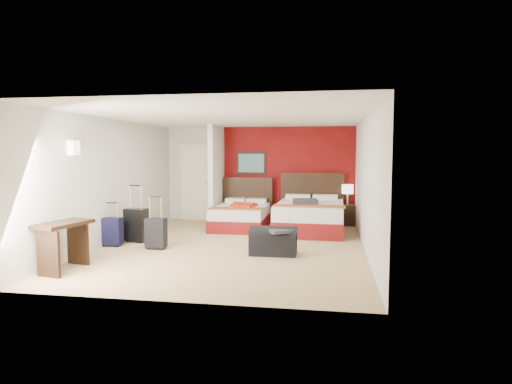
% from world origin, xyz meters
% --- Properties ---
extents(ground, '(6.50, 6.50, 0.00)m').
position_xyz_m(ground, '(0.00, 0.00, 0.00)').
color(ground, '#D7BA84').
rests_on(ground, ground).
extents(room_walls, '(5.02, 6.52, 2.50)m').
position_xyz_m(room_walls, '(-1.40, 1.42, 1.26)').
color(room_walls, silver).
rests_on(room_walls, ground).
extents(red_accent_panel, '(3.50, 0.04, 2.50)m').
position_xyz_m(red_accent_panel, '(0.75, 3.23, 1.25)').
color(red_accent_panel, maroon).
rests_on(red_accent_panel, ground).
extents(partition_wall, '(0.12, 1.20, 2.50)m').
position_xyz_m(partition_wall, '(-1.00, 2.61, 1.25)').
color(partition_wall, silver).
rests_on(partition_wall, ground).
extents(entry_door, '(0.82, 0.06, 2.05)m').
position_xyz_m(entry_door, '(-1.75, 3.20, 1.02)').
color(entry_door, silver).
rests_on(entry_door, ground).
extents(bed_left, '(1.25, 1.78, 0.53)m').
position_xyz_m(bed_left, '(-0.26, 2.07, 0.27)').
color(bed_left, silver).
rests_on(bed_left, ground).
extents(bed_right, '(1.59, 2.23, 0.66)m').
position_xyz_m(bed_right, '(1.41, 1.92, 0.33)').
color(bed_right, white).
rests_on(bed_right, ground).
extents(red_suitcase_open, '(0.65, 0.80, 0.09)m').
position_xyz_m(red_suitcase_open, '(-0.16, 1.97, 0.58)').
color(red_suitcase_open, '#AF290F').
rests_on(red_suitcase_open, bed_left).
extents(jacket_bundle, '(0.60, 0.51, 0.13)m').
position_xyz_m(jacket_bundle, '(1.31, 1.62, 0.72)').
color(jacket_bundle, '#323236').
rests_on(jacket_bundle, bed_right).
extents(nightstand, '(0.40, 0.40, 0.52)m').
position_xyz_m(nightstand, '(2.30, 2.94, 0.26)').
color(nightstand, '#321E10').
rests_on(nightstand, ground).
extents(table_lamp, '(0.34, 0.34, 0.51)m').
position_xyz_m(table_lamp, '(2.30, 2.94, 0.77)').
color(table_lamp, white).
rests_on(table_lamp, nightstand).
extents(suitcase_black, '(0.48, 0.35, 0.66)m').
position_xyz_m(suitcase_black, '(-2.05, 0.10, 0.33)').
color(suitcase_black, black).
rests_on(suitcase_black, ground).
extents(suitcase_charcoal, '(0.38, 0.23, 0.56)m').
position_xyz_m(suitcase_charcoal, '(-1.40, -0.45, 0.28)').
color(suitcase_charcoal, black).
rests_on(suitcase_charcoal, ground).
extents(suitcase_navy, '(0.39, 0.24, 0.53)m').
position_xyz_m(suitcase_navy, '(-2.34, -0.35, 0.26)').
color(suitcase_navy, black).
rests_on(suitcase_navy, ground).
extents(duffel_bag, '(0.83, 0.45, 0.42)m').
position_xyz_m(duffel_bag, '(0.86, -0.55, 0.21)').
color(duffel_bag, black).
rests_on(duffel_bag, ground).
extents(jacket_draped, '(0.59, 0.57, 0.06)m').
position_xyz_m(jacket_draped, '(1.01, -0.60, 0.45)').
color(jacket_draped, '#39393E').
rests_on(jacket_draped, duffel_bag).
extents(desk, '(0.62, 0.98, 0.76)m').
position_xyz_m(desk, '(-2.21, -2.14, 0.38)').
color(desk, black).
rests_on(desk, ground).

